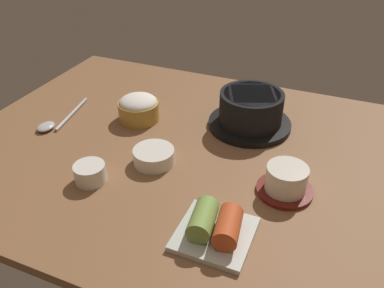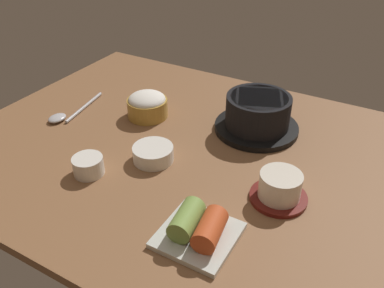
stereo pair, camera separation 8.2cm
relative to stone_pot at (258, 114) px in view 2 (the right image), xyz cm
name	(u,v)px [view 2 (the right image)]	position (x,y,z in cm)	size (l,w,h in cm)	color
dining_table	(189,152)	(-9.75, -14.38, -5.11)	(100.00, 76.00, 2.00)	brown
stone_pot	(258,114)	(0.00, 0.00, 0.00)	(19.19, 19.19, 8.57)	black
rice_bowl	(147,105)	(-25.48, -7.00, -0.99)	(9.75, 9.75, 6.20)	#B78C38
tea_cup_with_saucer	(280,188)	(12.54, -20.39, -1.49)	(10.49, 10.49, 5.56)	maroon
banchan_cup_center	(153,153)	(-14.00, -21.53, -2.42)	(8.40, 8.40, 3.14)	white
kimchi_plate	(198,229)	(4.41, -35.80, -2.09)	(12.05, 12.05, 4.98)	silver
side_bowl_near	(88,165)	(-22.49, -31.50, -2.16)	(6.04, 6.04, 3.65)	white
spoon	(66,114)	(-42.66, -17.06, -3.49)	(4.99, 18.10, 1.35)	#B7B7BC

